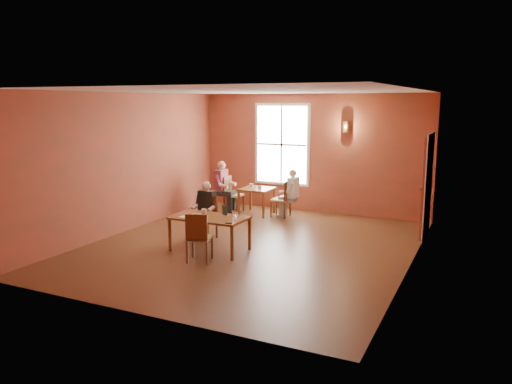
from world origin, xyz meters
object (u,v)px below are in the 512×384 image
at_px(chair_empty, 200,237).
at_px(chair_diner_maroon, 234,194).
at_px(diner_main, 204,213).
at_px(second_table, 257,201).
at_px(diner_white, 282,194).
at_px(chair_diner_main, 205,218).
at_px(main_table, 210,234).
at_px(chair_diner_white, 281,199).
at_px(diner_maroon, 233,188).

relative_size(chair_empty, chair_diner_maroon, 0.97).
bearing_deg(chair_empty, diner_main, 102.74).
bearing_deg(second_table, diner_main, -89.70).
xyz_separation_m(chair_empty, second_table, (-0.67, 3.80, -0.11)).
bearing_deg(diner_white, chair_diner_main, 165.25).
xyz_separation_m(main_table, chair_diner_main, (-0.50, 0.65, 0.11)).
bearing_deg(diner_white, chair_diner_white, 90.00).
distance_m(diner_main, diner_white, 2.65).
bearing_deg(chair_diner_main, diner_white, -104.75).
height_order(diner_white, diner_maroon, diner_maroon).
relative_size(main_table, chair_diner_main, 1.61).
distance_m(chair_diner_main, diner_maroon, 2.63).
height_order(chair_diner_main, diner_main, diner_main).
relative_size(chair_empty, chair_diner_white, 0.99).
bearing_deg(diner_maroon, chair_diner_maroon, 90.00).
height_order(chair_diner_white, diner_maroon, diner_maroon).
xyz_separation_m(second_table, chair_diner_white, (0.65, 0.00, 0.12)).
xyz_separation_m(main_table, diner_main, (-0.50, 0.62, 0.23)).
bearing_deg(main_table, chair_diner_white, 87.54).
bearing_deg(diner_main, diner_white, -104.59).
distance_m(second_table, chair_diner_white, 0.66).
relative_size(main_table, diner_white, 1.23).
bearing_deg(main_table, chair_diner_maroon, 110.08).
xyz_separation_m(chair_diner_main, diner_white, (0.67, 2.53, 0.13)).
relative_size(second_table, chair_diner_white, 0.84).
distance_m(diner_main, chair_empty, 1.41).
xyz_separation_m(second_table, chair_diner_maroon, (-0.65, 0.00, 0.12)).
height_order(diner_main, diner_white, diner_white).
distance_m(diner_main, chair_diner_white, 2.64).
distance_m(chair_empty, diner_white, 3.80).
relative_size(main_table, diner_main, 1.25).
bearing_deg(chair_diner_main, diner_maroon, -74.69).
xyz_separation_m(chair_diner_main, diner_main, (0.00, -0.03, 0.13)).
height_order(main_table, chair_empty, chair_empty).
height_order(main_table, diner_white, diner_white).
distance_m(chair_diner_main, chair_empty, 1.43).
height_order(chair_diner_white, diner_white, diner_white).
bearing_deg(diner_maroon, second_table, 90.00).
height_order(chair_diner_main, diner_white, diner_white).
bearing_deg(diner_maroon, diner_main, 15.14).
bearing_deg(chair_diner_maroon, diner_white, 90.00).
distance_m(diner_main, diner_maroon, 2.66).
height_order(diner_white, chair_diner_maroon, diner_white).
height_order(chair_empty, chair_diner_maroon, chair_diner_maroon).
bearing_deg(diner_main, chair_diner_main, -90.00).
distance_m(diner_main, second_table, 2.57).
bearing_deg(main_table, chair_diner_main, 127.57).
bearing_deg(chair_diner_white, diner_main, 166.04).
distance_m(chair_diner_main, chair_diner_maroon, 2.62).
bearing_deg(chair_diner_main, chair_diner_white, -104.12).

